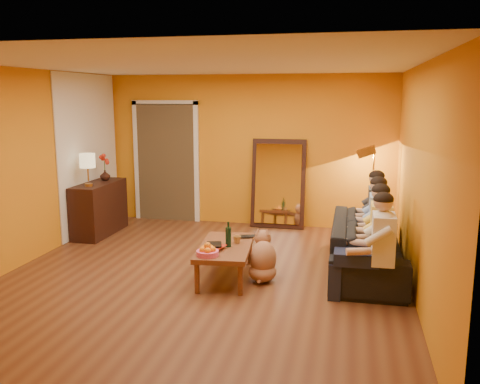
% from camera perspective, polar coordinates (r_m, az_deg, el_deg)
% --- Properties ---
extents(room_shell, '(5.00, 5.50, 2.60)m').
position_cam_1_polar(room_shell, '(6.54, -3.24, 2.50)').
color(room_shell, brown).
rests_on(room_shell, ground).
extents(white_accent, '(0.02, 1.90, 2.58)m').
position_cam_1_polar(white_accent, '(8.76, -16.60, 4.17)').
color(white_accent, white).
rests_on(white_accent, wall_left).
extents(doorway_recess, '(1.06, 0.30, 2.10)m').
position_cam_1_polar(doorway_recess, '(9.36, -8.02, 3.36)').
color(doorway_recess, '#3F2D19').
rests_on(doorway_recess, floor).
extents(door_jamb_left, '(0.08, 0.06, 2.20)m').
position_cam_1_polar(door_jamb_left, '(9.46, -11.51, 3.33)').
color(door_jamb_left, white).
rests_on(door_jamb_left, wall_back).
extents(door_jamb_right, '(0.08, 0.06, 2.20)m').
position_cam_1_polar(door_jamb_right, '(9.06, -4.90, 3.18)').
color(door_jamb_right, white).
rests_on(door_jamb_right, wall_back).
extents(door_header, '(1.22, 0.06, 0.08)m').
position_cam_1_polar(door_header, '(9.17, -8.46, 9.91)').
color(door_header, white).
rests_on(door_header, wall_back).
extents(mirror_frame, '(0.92, 0.27, 1.51)m').
position_cam_1_polar(mirror_frame, '(8.70, 4.32, 0.95)').
color(mirror_frame, black).
rests_on(mirror_frame, floor).
extents(mirror_glass, '(0.78, 0.21, 1.35)m').
position_cam_1_polar(mirror_glass, '(8.66, 4.28, 0.91)').
color(mirror_glass, white).
rests_on(mirror_glass, mirror_frame).
extents(sideboard, '(0.44, 1.18, 0.85)m').
position_cam_1_polar(sideboard, '(8.61, -15.51, -1.79)').
color(sideboard, black).
rests_on(sideboard, floor).
extents(table_lamp, '(0.24, 0.24, 0.51)m').
position_cam_1_polar(table_lamp, '(8.24, -16.71, 2.40)').
color(table_lamp, beige).
rests_on(table_lamp, sideboard).
extents(sofa, '(2.28, 0.89, 0.66)m').
position_cam_1_polar(sofa, '(6.81, 14.08, -5.83)').
color(sofa, black).
rests_on(sofa, floor).
extents(coffee_table, '(0.74, 1.28, 0.42)m').
position_cam_1_polar(coffee_table, '(6.38, -1.63, -7.79)').
color(coffee_table, brown).
rests_on(coffee_table, floor).
extents(floor_lamp, '(0.30, 0.25, 1.44)m').
position_cam_1_polar(floor_lamp, '(8.26, 14.63, -0.19)').
color(floor_lamp, '#B68135').
rests_on(floor_lamp, floor).
extents(dog, '(0.44, 0.59, 0.63)m').
position_cam_1_polar(dog, '(6.28, 2.63, -7.10)').
color(dog, '#AA6E4D').
rests_on(dog, floor).
extents(person_far_left, '(0.70, 0.44, 1.22)m').
position_cam_1_polar(person_far_left, '(5.78, 15.74, -6.03)').
color(person_far_left, beige).
rests_on(person_far_left, sofa).
extents(person_mid_left, '(0.70, 0.44, 1.22)m').
position_cam_1_polar(person_mid_left, '(6.30, 15.48, -4.61)').
color(person_mid_left, '#F2CB50').
rests_on(person_mid_left, sofa).
extents(person_mid_right, '(0.70, 0.44, 1.22)m').
position_cam_1_polar(person_mid_right, '(6.84, 15.26, -3.41)').
color(person_mid_right, '#94B0E4').
rests_on(person_mid_right, sofa).
extents(person_far_right, '(0.70, 0.44, 1.22)m').
position_cam_1_polar(person_far_right, '(7.37, 15.07, -2.38)').
color(person_far_right, '#323338').
rests_on(person_far_right, sofa).
extents(fruit_bowl, '(0.26, 0.26, 0.16)m').
position_cam_1_polar(fruit_bowl, '(5.90, -3.67, -6.40)').
color(fruit_bowl, '#E95287').
rests_on(fruit_bowl, coffee_table).
extents(wine_bottle, '(0.07, 0.07, 0.31)m').
position_cam_1_polar(wine_bottle, '(6.21, -1.32, -4.77)').
color(wine_bottle, black).
rests_on(wine_bottle, coffee_table).
extents(tumbler, '(0.12, 0.12, 0.09)m').
position_cam_1_polar(tumbler, '(6.38, -0.33, -5.35)').
color(tumbler, '#B27F3F').
rests_on(tumbler, coffee_table).
extents(laptop, '(0.34, 0.28, 0.02)m').
position_cam_1_polar(laptop, '(6.60, 0.62, -5.13)').
color(laptop, black).
rests_on(laptop, coffee_table).
extents(book_lower, '(0.17, 0.23, 0.02)m').
position_cam_1_polar(book_lower, '(6.17, -3.73, -6.30)').
color(book_lower, black).
rests_on(book_lower, coffee_table).
extents(book_mid, '(0.25, 0.30, 0.02)m').
position_cam_1_polar(book_mid, '(6.17, -3.62, -6.09)').
color(book_mid, red).
rests_on(book_mid, book_lower).
extents(book_upper, '(0.24, 0.28, 0.02)m').
position_cam_1_polar(book_upper, '(6.15, -3.76, -5.95)').
color(book_upper, black).
rests_on(book_upper, book_mid).
extents(vase, '(0.17, 0.17, 0.17)m').
position_cam_1_polar(vase, '(8.74, -14.91, 1.83)').
color(vase, black).
rests_on(vase, sideboard).
extents(flowers, '(0.17, 0.17, 0.45)m').
position_cam_1_polar(flowers, '(8.70, -14.99, 3.51)').
color(flowers, red).
rests_on(flowers, vase).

